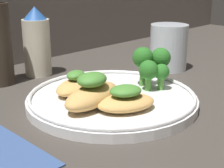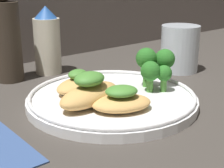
{
  "view_description": "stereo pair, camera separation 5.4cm",
  "coord_description": "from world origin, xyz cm",
  "px_view_note": "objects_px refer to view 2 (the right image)",
  "views": [
    {
      "loc": [
        -36.54,
        -35.75,
        20.21
      ],
      "look_at": [
        0.0,
        0.0,
        3.4
      ],
      "focal_mm": 55.0,
      "sensor_mm": 36.0,
      "label": 1
    },
    {
      "loc": [
        -32.58,
        -39.39,
        20.21
      ],
      "look_at": [
        0.0,
        0.0,
        3.4
      ],
      "focal_mm": 55.0,
      "sensor_mm": 36.0,
      "label": 2
    }
  ],
  "objects_px": {
    "plate": "(112,98)",
    "broccoli_bunch": "(155,65)",
    "sauce_bottle": "(47,42)",
    "drinking_glass": "(180,48)",
    "pepper_grinder": "(7,38)"
  },
  "relations": [
    {
      "from": "pepper_grinder",
      "to": "drinking_glass",
      "type": "relative_size",
      "value": 1.9
    },
    {
      "from": "sauce_bottle",
      "to": "pepper_grinder",
      "type": "xyz_separation_m",
      "value": [
        -0.08,
        0.0,
        0.02
      ]
    },
    {
      "from": "broccoli_bunch",
      "to": "sauce_bottle",
      "type": "relative_size",
      "value": 0.53
    },
    {
      "from": "plate",
      "to": "drinking_glass",
      "type": "height_order",
      "value": "drinking_glass"
    },
    {
      "from": "broccoli_bunch",
      "to": "pepper_grinder",
      "type": "relative_size",
      "value": 0.4
    },
    {
      "from": "sauce_bottle",
      "to": "drinking_glass",
      "type": "xyz_separation_m",
      "value": [
        0.22,
        -0.16,
        -0.02
      ]
    },
    {
      "from": "sauce_bottle",
      "to": "drinking_glass",
      "type": "bearing_deg",
      "value": -36.52
    },
    {
      "from": "broccoli_bunch",
      "to": "drinking_glass",
      "type": "height_order",
      "value": "drinking_glass"
    },
    {
      "from": "broccoli_bunch",
      "to": "sauce_bottle",
      "type": "distance_m",
      "value": 0.25
    },
    {
      "from": "plate",
      "to": "broccoli_bunch",
      "type": "distance_m",
      "value": 0.09
    },
    {
      "from": "broccoli_bunch",
      "to": "drinking_glass",
      "type": "distance_m",
      "value": 0.17
    },
    {
      "from": "pepper_grinder",
      "to": "drinking_glass",
      "type": "bearing_deg",
      "value": -28.2
    },
    {
      "from": "plate",
      "to": "sauce_bottle",
      "type": "height_order",
      "value": "sauce_bottle"
    },
    {
      "from": "broccoli_bunch",
      "to": "pepper_grinder",
      "type": "bearing_deg",
      "value": 122.04
    },
    {
      "from": "broccoli_bunch",
      "to": "pepper_grinder",
      "type": "distance_m",
      "value": 0.29
    }
  ]
}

